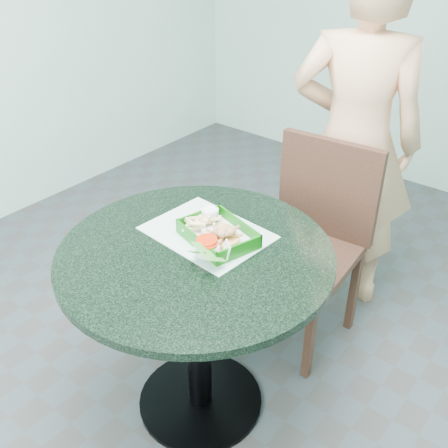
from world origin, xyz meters
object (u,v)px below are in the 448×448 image
Objects in this scene: cafe_table at (197,294)px; sauce_ramekin at (202,219)px; crab_sandwich at (226,237)px; dining_chair at (311,231)px; diner_person at (357,123)px; food_basket at (218,241)px.

sauce_ramekin is (-0.08, 0.13, 0.22)m from cafe_table.
cafe_table is at bearing -120.30° from crab_sandwich.
dining_chair is at bearing 88.84° from crab_sandwich.
food_basket is at bearing 66.68° from diner_person.
crab_sandwich is at bearing 68.86° from diner_person.
food_basket is (0.02, 0.10, 0.19)m from cafe_table.
crab_sandwich is (-0.01, -0.60, 0.27)m from dining_chair.
cafe_table is 0.70m from dining_chair.
sauce_ramekin is at bearing -110.53° from dining_chair.
dining_chair is at bearing 85.40° from food_basket.
dining_chair reaches higher than cafe_table.
food_basket reaches higher than cafe_table.
cafe_table is 8.51× the size of crab_sandwich.
dining_chair is 0.50× the size of diner_person.
food_basket is (-0.04, -0.94, -0.17)m from diner_person.
cafe_table is 15.21× the size of sauce_ramekin.
crab_sandwich reaches higher than sauce_ramekin.
diner_person is (-0.01, 0.35, 0.40)m from dining_chair.
sauce_ramekin is at bearing 60.10° from diner_person.
diner_person reaches higher than sauce_ramekin.
dining_chair reaches higher than sauce_ramekin.
diner_person is at bearing 87.80° from food_basket.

